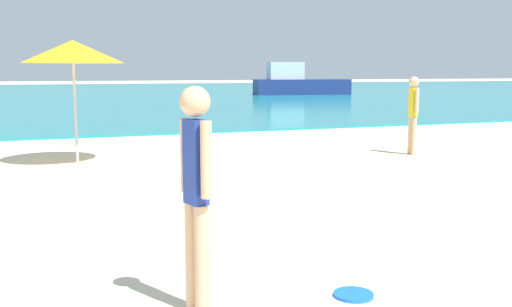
% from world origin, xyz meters
% --- Properties ---
extents(water, '(160.00, 60.00, 0.06)m').
position_xyz_m(water, '(0.00, 45.12, 0.03)').
color(water, teal).
rests_on(water, ground).
extents(person_standing, '(0.21, 0.35, 1.55)m').
position_xyz_m(person_standing, '(-1.68, 3.86, 0.88)').
color(person_standing, '#DDAD84').
rests_on(person_standing, ground).
extents(frisbee, '(0.30, 0.30, 0.03)m').
position_xyz_m(frisbee, '(-0.53, 3.72, 0.01)').
color(frisbee, blue).
rests_on(frisbee, ground).
extents(person_distant, '(0.20, 0.35, 1.54)m').
position_xyz_m(person_distant, '(4.35, 9.86, 0.88)').
color(person_distant, '#DDAD84').
rests_on(person_distant, ground).
extents(boat_far, '(6.62, 3.09, 2.16)m').
position_xyz_m(boat_far, '(14.27, 36.67, 0.81)').
color(boat_far, navy).
rests_on(boat_far, water).
extents(beach_umbrella, '(1.75, 1.75, 2.18)m').
position_xyz_m(beach_umbrella, '(-1.95, 11.01, 1.98)').
color(beach_umbrella, '#B7B7BC').
rests_on(beach_umbrella, ground).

